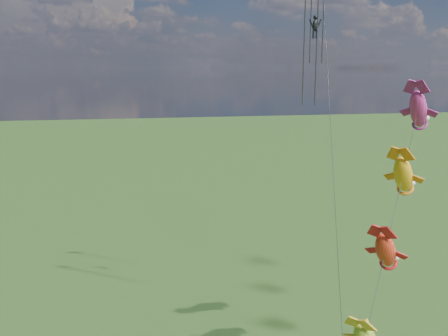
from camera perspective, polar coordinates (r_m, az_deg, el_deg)
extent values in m
cylinder|color=black|center=(25.95, 18.34, -7.36)|extent=(10.72, 11.69, 17.15)
ellipsoid|color=#E54C19|center=(25.64, 17.99, -8.91)|extent=(2.43, 2.54, 2.69)
ellipsoid|color=yellow|center=(27.58, 19.80, -0.71)|extent=(2.43, 2.54, 2.69)
ellipsoid|color=#D83385|center=(30.03, 21.33, 6.29)|extent=(2.43, 2.54, 2.69)
cylinder|color=black|center=(27.77, 12.18, 2.96)|extent=(4.42, 16.53, 25.42)
cylinder|color=black|center=(32.72, 9.17, 14.54)|extent=(0.08, 0.08, 8.83)
cylinder|color=black|center=(33.01, 10.50, 14.47)|extent=(0.08, 0.08, 8.83)
cylinder|color=black|center=(36.00, 9.94, 17.27)|extent=(0.08, 0.08, 7.31)
cylinder|color=black|center=(36.31, 11.23, 17.17)|extent=(0.08, 0.08, 7.31)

